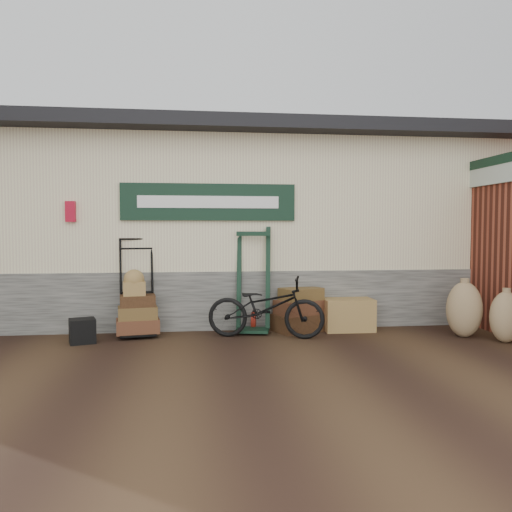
{
  "coord_description": "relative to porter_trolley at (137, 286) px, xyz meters",
  "views": [
    {
      "loc": [
        -0.5,
        -6.56,
        1.53
      ],
      "look_at": [
        0.4,
        0.9,
        1.14
      ],
      "focal_mm": 35.0,
      "sensor_mm": 36.0,
      "label": 1
    }
  ],
  "objects": [
    {
      "name": "black_trunk",
      "position": [
        -0.68,
        -0.45,
        -0.56
      ],
      "size": [
        0.4,
        0.37,
        0.33
      ],
      "primitive_type": "cube",
      "rotation": [
        0.0,
        0.0,
        0.31
      ],
      "color": "black",
      "rests_on": "ground"
    },
    {
      "name": "burlap_sack_right",
      "position": [
        5.04,
        -1.12,
        -0.37
      ],
      "size": [
        0.44,
        0.37,
        0.7
      ],
      "primitive_type": "ellipsoid",
      "rotation": [
        0.0,
        0.0,
        -0.01
      ],
      "color": "olive",
      "rests_on": "ground"
    },
    {
      "name": "bicycle",
      "position": [
        1.84,
        -0.42,
        -0.24
      ],
      "size": [
        0.98,
        1.76,
        0.97
      ],
      "primitive_type": "imported",
      "rotation": [
        0.0,
        0.0,
        1.32
      ],
      "color": "black",
      "rests_on": "ground"
    },
    {
      "name": "porter_trolley",
      "position": [
        0.0,
        0.0,
        0.0
      ],
      "size": [
        0.8,
        0.65,
        1.44
      ],
      "primitive_type": null,
      "rotation": [
        0.0,
        0.0,
        0.15
      ],
      "color": "black",
      "rests_on": "ground"
    },
    {
      "name": "wicker_hamper",
      "position": [
        3.16,
        -0.04,
        -0.48
      ],
      "size": [
        0.75,
        0.5,
        0.49
      ],
      "primitive_type": "cube",
      "rotation": [
        0.0,
        0.0,
        -0.02
      ],
      "color": "olive",
      "rests_on": "ground"
    },
    {
      "name": "brick_outbuilding",
      "position": [
        6.05,
        0.37,
        0.58
      ],
      "size": [
        1.71,
        4.51,
        2.62
      ],
      "color": "maroon",
      "rests_on": "ground"
    },
    {
      "name": "burlap_sack_left",
      "position": [
        4.66,
        -0.72,
        -0.32
      ],
      "size": [
        0.62,
        0.58,
        0.79
      ],
      "primitive_type": "ellipsoid",
      "rotation": [
        0.0,
        0.0,
        -0.4
      ],
      "color": "olive",
      "rests_on": "ground"
    },
    {
      "name": "ground",
      "position": [
        1.35,
        -0.82,
        -0.72
      ],
      "size": [
        80.0,
        80.0,
        0.0
      ],
      "primitive_type": "plane",
      "color": "black",
      "rests_on": "ground"
    },
    {
      "name": "suitcase_stack",
      "position": [
        2.41,
        -0.0,
        -0.39
      ],
      "size": [
        0.88,
        0.73,
        0.67
      ],
      "primitive_type": null,
      "rotation": [
        0.0,
        0.0,
        0.4
      ],
      "color": "#331E10",
      "rests_on": "ground"
    },
    {
      "name": "green_barrow",
      "position": [
        1.71,
        0.03,
        0.07
      ],
      "size": [
        0.65,
        0.58,
        1.58
      ],
      "primitive_type": null,
      "rotation": [
        0.0,
        0.0,
        -0.2
      ],
      "color": "black",
      "rests_on": "ground"
    },
    {
      "name": "station_building",
      "position": [
        1.35,
        1.92,
        0.89
      ],
      "size": [
        14.4,
        4.1,
        3.2
      ],
      "color": "#4C4C47",
      "rests_on": "ground"
    }
  ]
}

